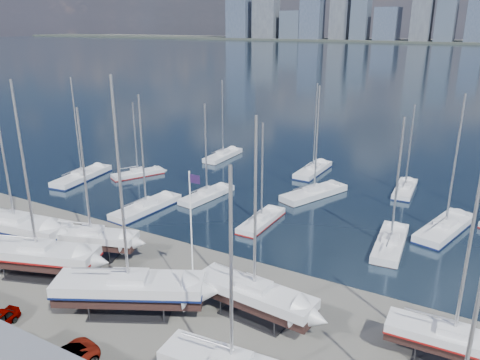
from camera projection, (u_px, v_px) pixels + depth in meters
The scene contains 21 objects.
ground at pixel (160, 299), 40.14m from camera, with size 1400.00×1400.00×0.00m, color #605E59.
water at pixel (469, 60), 296.09m from camera, with size 1400.00×600.00×0.40m, color #182C37.
sailboat_cradle_0 at pixel (15, 227), 48.98m from camera, with size 12.73×5.21×19.68m.
sailboat_cradle_1 at pixel (38, 255), 43.13m from camera, with size 11.79×6.68×18.19m.
sailboat_cradle_2 at pixel (91, 238), 46.97m from camera, with size 9.62×5.37×15.20m.
sailboat_cradle_3 at pixel (129, 289), 37.63m from camera, with size 12.25×8.48×19.19m.
sailboat_cradle_4 at pixel (254, 295), 37.02m from camera, with size 10.32×3.70×16.47m.
sailboat_cradle_6 at pixel (453, 340), 31.88m from camera, with size 8.98×2.79×14.51m.
sailboat_moored_0 at pixel (82, 178), 70.63m from camera, with size 4.28×10.97×15.98m.
sailboat_moored_1 at pixel (138, 174), 72.18m from camera, with size 5.65×8.13×11.95m.
sailboat_moored_2 at pixel (223, 156), 81.75m from camera, with size 2.62×9.33×14.08m.
sailboat_moored_3 at pixel (146, 209), 58.86m from camera, with size 3.74×10.45×15.32m.
sailboat_moored_4 at pixel (207, 196), 63.17m from camera, with size 3.69×9.14×13.41m.
sailboat_moored_5 at pixel (313, 171), 73.70m from camera, with size 2.99×9.87×14.66m.
sailboat_moored_6 at pixel (261, 221), 55.08m from camera, with size 2.41×8.48×12.67m.
sailboat_moored_7 at pixel (314, 194), 63.70m from camera, with size 6.70×10.70×15.68m.
sailboat_moored_8 at pixel (405, 190), 65.44m from camera, with size 2.87×8.72×12.86m.
sailboat_moored_9 at pixel (390, 244), 49.38m from camera, with size 3.49×9.86×14.60m.
sailboat_moored_10 at pixel (445, 230), 52.91m from camera, with size 5.70×11.35×16.35m.
car_b at pixel (2, 344), 33.55m from camera, with size 1.46×4.20×1.38m, color gray.
flagpole at pixel (192, 230), 37.70m from camera, with size 1.03×0.12×11.67m.
Camera 1 is at (23.07, -36.88, 22.59)m, focal length 35.00 mm.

